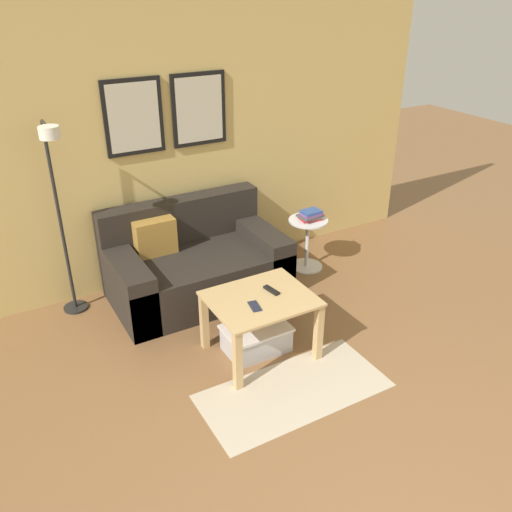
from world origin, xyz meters
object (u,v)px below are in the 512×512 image
cell_phone (255,306)px  couch (195,265)px  floor_lamp (59,201)px  coffee_table (260,310)px  side_table (307,239)px  book_stack (311,215)px  remote_control (271,290)px  storage_bin (256,338)px

cell_phone → couch: bearing=98.7°
floor_lamp → cell_phone: size_ratio=11.93×
coffee_table → side_table: 1.46m
coffee_table → cell_phone: (-0.10, -0.09, 0.11)m
couch → floor_lamp: bearing=171.4°
floor_lamp → cell_phone: bearing=-52.4°
side_table → cell_phone: (-1.19, -1.06, 0.19)m
coffee_table → book_stack: size_ratio=3.18×
couch → cell_phone: 1.17m
cell_phone → floor_lamp: bearing=137.7°
couch → remote_control: 1.07m
side_table → remote_control: 1.37m
cell_phone → storage_bin: bearing=66.2°
floor_lamp → storage_bin: bearing=-47.2°
side_table → book_stack: bearing=-28.9°
couch → side_table: couch is taller
remote_control → couch: bearing=90.9°
couch → remote_control: bearing=-79.7°
book_stack → cell_phone: (-1.21, -1.05, -0.06)m
storage_bin → side_table: bearing=40.0°
floor_lamp → book_stack: floor_lamp is taller
couch → cell_phone: size_ratio=10.90×
floor_lamp → book_stack: bearing=-6.7°
coffee_table → floor_lamp: bearing=132.2°
couch → coffee_table: 1.07m
couch → storage_bin: size_ratio=3.05×
side_table → book_stack: 0.25m
side_table → cell_phone: side_table is taller
remote_control → cell_phone: remote_control is taller
couch → cell_phone: bearing=-91.4°
couch → storage_bin: couch is taller
storage_bin → remote_control: (0.13, -0.01, 0.40)m
couch → book_stack: (1.18, -0.10, 0.28)m
coffee_table → floor_lamp: floor_lamp is taller
floor_lamp → side_table: (2.20, -0.25, -0.75)m
coffee_table → remote_control: bearing=17.4°
couch → book_stack: bearing=-5.0°
storage_bin → floor_lamp: (-1.10, 1.18, 0.95)m
storage_bin → remote_control: size_ratio=3.33×
storage_bin → book_stack: 1.52m
floor_lamp → book_stack: size_ratio=6.98×
book_stack → remote_control: size_ratio=1.60×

